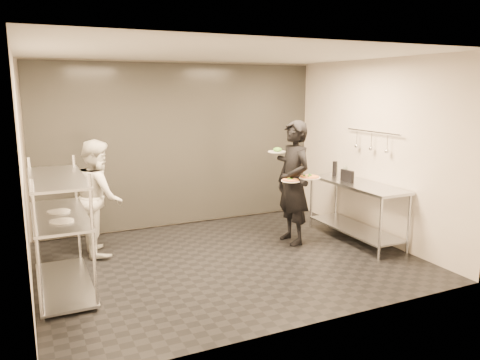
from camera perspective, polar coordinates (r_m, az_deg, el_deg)
name	(u,v)px	position (r m, az deg, el deg)	size (l,w,h in m)	color
room_shell	(198,151)	(7.34, -5.15, 3.59)	(5.00, 4.00, 2.80)	black
pass_rack	(60,226)	(5.90, -21.06, -5.30)	(0.60, 1.60, 1.50)	silver
prep_counter	(356,201)	(7.53, 13.97, -2.51)	(0.60, 1.80, 0.92)	silver
utensil_rail	(372,142)	(7.53, 15.78, 4.52)	(0.07, 1.20, 0.31)	silver
waiter	(293,183)	(7.17, 6.53, -0.33)	(0.69, 0.45, 1.89)	black
chef	(99,197)	(7.00, -16.87, -1.99)	(0.80, 0.63, 1.66)	silver
pizza_plate_near	(291,180)	(6.95, 6.22, -0.02)	(0.29, 0.29, 0.05)	silver
pizza_plate_far	(309,177)	(7.03, 8.47, 0.36)	(0.32, 0.32, 0.05)	silver
salad_plate	(277,151)	(7.32, 4.59, 3.59)	(0.30, 0.30, 0.07)	silver
pos_monitor	(347,176)	(7.45, 12.93, 0.46)	(0.05, 0.27, 0.19)	black
bottle_green	(345,174)	(7.55, 12.71, 0.75)	(0.06, 0.06, 0.23)	gray
bottle_clear	(336,168)	(8.04, 11.60, 1.41)	(0.07, 0.07, 0.22)	gray
bottle_dark	(335,169)	(7.90, 11.46, 1.35)	(0.07, 0.07, 0.25)	black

